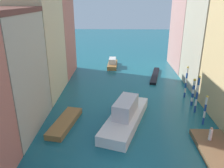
# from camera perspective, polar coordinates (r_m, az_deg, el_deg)

# --- Properties ---
(ground_plane) EXTENTS (154.00, 154.00, 0.00)m
(ground_plane) POSITION_cam_1_polar(r_m,az_deg,el_deg) (40.86, 3.53, 0.11)
(ground_plane) COLOR #196070
(building_left_1) EXTENTS (6.61, 10.30, 13.59)m
(building_left_1) POSITION_cam_1_polar(r_m,az_deg,el_deg) (27.18, -25.71, 2.41)
(building_left_1) COLOR #BCB299
(building_left_1) RESTS_ON ground
(building_left_2) EXTENTS (6.61, 10.65, 20.92)m
(building_left_2) POSITION_cam_1_polar(r_m,az_deg,el_deg) (35.91, -19.20, 13.39)
(building_left_2) COLOR beige
(building_left_2) RESTS_ON ground
(building_left_3) EXTENTS (6.61, 9.54, 17.49)m
(building_left_3) POSITION_cam_1_polar(r_m,az_deg,el_deg) (45.56, -14.63, 13.04)
(building_left_3) COLOR #C6705B
(building_left_3) RESTS_ON ground
(building_right_2) EXTENTS (6.61, 10.55, 21.41)m
(building_right_2) POSITION_cam_1_polar(r_m,az_deg,el_deg) (40.81, 24.40, 13.83)
(building_right_2) COLOR #BCB299
(building_right_2) RESTS_ON ground
(building_right_3) EXTENTS (6.61, 11.65, 17.84)m
(building_right_3) POSITION_cam_1_polar(r_m,az_deg,el_deg) (51.41, 19.49, 13.56)
(building_right_3) COLOR tan
(building_right_3) RESTS_ON ground
(waterfront_dock) EXTENTS (3.55, 6.40, 0.55)m
(waterfront_dock) POSITION_cam_1_polar(r_m,az_deg,el_deg) (25.86, 24.92, -14.61)
(waterfront_dock) COLOR brown
(waterfront_dock) RESTS_ON ground
(person_on_dock) EXTENTS (0.36, 0.36, 1.50)m
(person_on_dock) POSITION_cam_1_polar(r_m,az_deg,el_deg) (26.10, 23.71, -11.52)
(person_on_dock) COLOR white
(person_on_dock) RESTS_ON waterfront_dock
(mooring_pole_0) EXTENTS (0.27, 0.27, 3.85)m
(mooring_pole_0) POSITION_cam_1_polar(r_m,az_deg,el_deg) (29.32, 22.51, -6.06)
(mooring_pole_0) COLOR #1E479E
(mooring_pole_0) RESTS_ON ground
(mooring_pole_1) EXTENTS (0.29, 0.29, 5.21)m
(mooring_pole_1) POSITION_cam_1_polar(r_m,az_deg,el_deg) (31.69, 20.76, -2.43)
(mooring_pole_1) COLOR #1E479E
(mooring_pole_1) RESTS_ON ground
(mooring_pole_2) EXTENTS (0.39, 0.39, 4.08)m
(mooring_pole_2) POSITION_cam_1_polar(r_m,az_deg,el_deg) (33.85, 19.86, -1.85)
(mooring_pole_2) COLOR #1E479E
(mooring_pole_2) RESTS_ON ground
(mooring_pole_3) EXTENTS (0.29, 0.29, 5.01)m
(mooring_pole_3) POSITION_cam_1_polar(r_m,az_deg,el_deg) (36.12, 18.25, 0.53)
(mooring_pole_3) COLOR #1E479E
(mooring_pole_3) RESTS_ON ground
(vaporetto_white) EXTENTS (6.58, 11.61, 3.18)m
(vaporetto_white) POSITION_cam_1_polar(r_m,az_deg,el_deg) (27.80, 3.43, -7.95)
(vaporetto_white) COLOR white
(vaporetto_white) RESTS_ON ground
(gondola_black) EXTENTS (3.31, 9.75, 0.43)m
(gondola_black) POSITION_cam_1_polar(r_m,az_deg,el_deg) (45.25, 10.83, 2.15)
(gondola_black) COLOR black
(gondola_black) RESTS_ON ground
(motorboat_0) EXTENTS (2.17, 6.42, 1.97)m
(motorboat_0) POSITION_cam_1_polar(r_m,az_deg,el_deg) (50.82, 0.12, 5.21)
(motorboat_0) COLOR olive
(motorboat_0) RESTS_ON ground
(motorboat_1) EXTENTS (3.18, 7.15, 0.71)m
(motorboat_1) POSITION_cam_1_polar(r_m,az_deg,el_deg) (28.28, -11.82, -9.54)
(motorboat_1) COLOR olive
(motorboat_1) RESTS_ON ground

